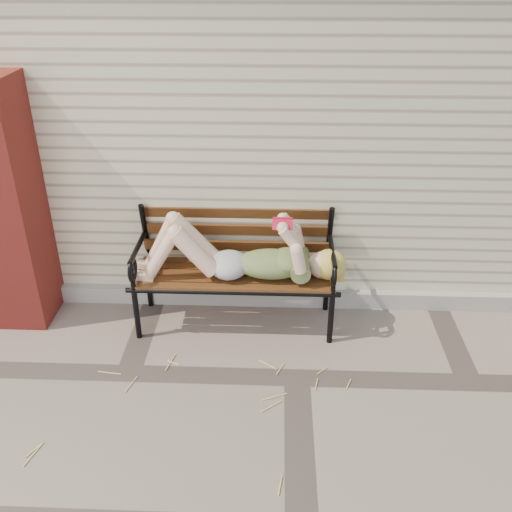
{
  "coord_description": "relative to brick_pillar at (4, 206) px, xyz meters",
  "views": [
    {
      "loc": [
        -0.17,
        -3.24,
        2.8
      ],
      "look_at": [
        -0.33,
        0.62,
        0.67
      ],
      "focal_mm": 40.0,
      "sensor_mm": 36.0,
      "label": 1
    }
  ],
  "objects": [
    {
      "name": "house_wall",
      "position": [
        2.3,
        2.25,
        0.5
      ],
      "size": [
        8.0,
        4.0,
        3.0
      ],
      "primitive_type": "cube",
      "color": "beige",
      "rests_on": "ground"
    },
    {
      "name": "straw_scatter",
      "position": [
        1.39,
        -1.59,
        -0.99
      ],
      "size": [
        2.76,
        1.44,
        0.01
      ],
      "color": "#D2C766",
      "rests_on": "ground"
    },
    {
      "name": "ground",
      "position": [
        2.3,
        -0.75,
        -1.0
      ],
      "size": [
        80.0,
        80.0,
        0.0
      ],
      "primitive_type": "plane",
      "color": "gray",
      "rests_on": "ground"
    },
    {
      "name": "garden_bench",
      "position": [
        1.8,
        0.04,
        -0.37
      ],
      "size": [
        1.74,
        0.69,
        1.13
      ],
      "color": "black",
      "rests_on": "ground"
    },
    {
      "name": "reading_woman",
      "position": [
        1.81,
        -0.1,
        -0.33
      ],
      "size": [
        1.64,
        0.37,
        0.52
      ],
      "color": "#0A364C",
      "rests_on": "ground"
    },
    {
      "name": "foundation_strip",
      "position": [
        2.3,
        0.22,
        -0.93
      ],
      "size": [
        8.0,
        0.1,
        0.15
      ],
      "primitive_type": "cube",
      "color": "#ADA79C",
      "rests_on": "ground"
    },
    {
      "name": "brick_pillar",
      "position": [
        0.0,
        0.0,
        0.0
      ],
      "size": [
        0.5,
        0.5,
        2.0
      ],
      "primitive_type": "cube",
      "color": "#A42B25",
      "rests_on": "ground"
    }
  ]
}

